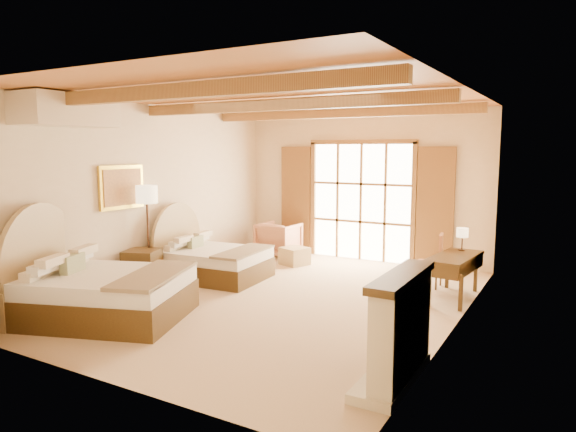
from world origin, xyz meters
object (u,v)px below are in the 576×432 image
Objects in this scene: bed_near at (98,287)px; bed_far at (209,258)px; nightstand at (142,268)px; armchair at (279,239)px; desk at (454,275)px.

bed_far is at bearing 71.77° from bed_near.
bed_far is 1.26m from nightstand.
armchair is at bearing 56.66° from nightstand.
bed_far is 1.41× the size of desk.
bed_far is at bearing 41.11° from nightstand.
bed_far reaches higher than desk.
armchair is (0.15, 2.31, 0.02)m from bed_far.
bed_near is 1.61m from nightstand.
bed_near is 2.59m from bed_far.
desk is at bearing 0.89° from nightstand.
desk is (4.87, 1.98, 0.05)m from nightstand.
armchair is at bearing 81.74° from bed_far.
armchair is at bearing 167.07° from desk.
nightstand is at bearing 77.82° from armchair.
nightstand is (-0.63, 1.47, -0.10)m from bed_near.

